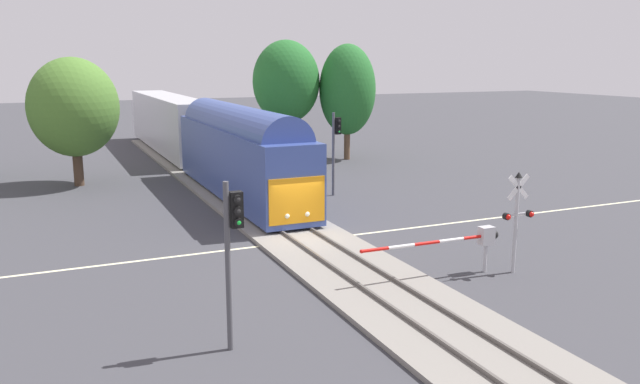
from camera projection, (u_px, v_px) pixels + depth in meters
name	position (u px, v px, depth m)	size (l,w,h in m)	color
ground_plane	(305.00, 241.00, 28.96)	(220.00, 220.00, 0.00)	#3D3D42
road_centre_stripe	(305.00, 241.00, 28.96)	(44.00, 0.20, 0.01)	beige
railway_track	(305.00, 239.00, 28.94)	(4.40, 80.00, 0.32)	gray
commuter_train	(198.00, 133.00, 46.63)	(3.04, 42.01, 5.16)	#384C93
crossing_gate_near	(472.00, 239.00, 24.20)	(5.96, 0.40, 1.80)	#B7B7BC
crossing_signal_mast	(517.00, 212.00, 24.16)	(1.36, 0.44, 3.93)	#B2B2B7
traffic_signal_near_left	(233.00, 238.00, 17.49)	(0.53, 0.38, 4.84)	#4C4C51
traffic_signal_far_side	(336.00, 140.00, 38.09)	(0.53, 0.38, 4.99)	#4C4C51
oak_far_right	(347.00, 90.00, 51.61)	(4.55, 4.55, 9.31)	brown
oak_behind_train	(74.00, 107.00, 40.72)	(5.64, 5.64, 8.22)	#4C3828
elm_centre_background	(286.00, 82.00, 51.22)	(5.36, 5.36, 9.61)	#4C3828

